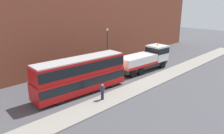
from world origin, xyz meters
TOP-DOWN VIEW (x-y plane):
  - ground_plane at (0.00, 0.00)m, footprint 120.00×120.00m
  - near_kerb at (0.00, -4.20)m, footprint 60.00×2.80m
  - building_facade at (0.00, 7.69)m, footprint 60.00×1.50m
  - recovery_tow_truck at (5.69, -0.57)m, footprint 10.22×3.24m
  - double_decker_bus at (-6.20, -0.54)m, footprint 11.16×3.30m
  - pedestrian_onlooker at (-5.91, -3.73)m, footprint 0.42×0.48m
  - street_lamp at (3.71, 5.50)m, footprint 0.36×0.36m

SIDE VIEW (x-z plane):
  - ground_plane at x=0.00m, z-range 0.00..0.00m
  - near_kerb at x=0.00m, z-range 0.00..0.15m
  - pedestrian_onlooker at x=-5.91m, z-range 0.13..1.84m
  - recovery_tow_truck at x=5.69m, z-range -0.08..3.59m
  - double_decker_bus at x=-6.20m, z-range 0.20..4.26m
  - street_lamp at x=3.71m, z-range 0.56..6.39m
  - building_facade at x=0.00m, z-range 0.07..16.07m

